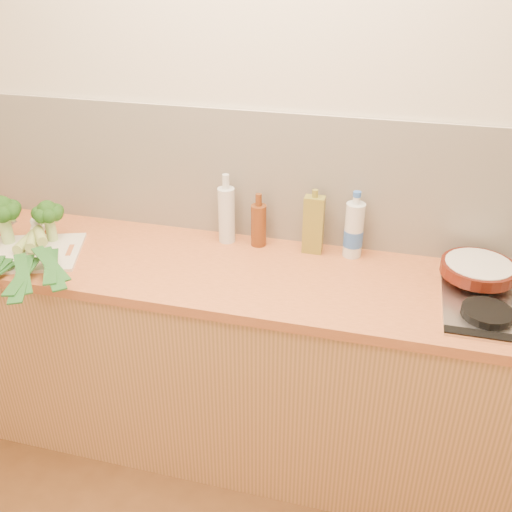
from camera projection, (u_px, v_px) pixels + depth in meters
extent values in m
plane|color=beige|center=(265.00, 146.00, 2.27)|extent=(3.50, 0.00, 3.50)
cube|color=silver|center=(264.00, 177.00, 2.32)|extent=(3.20, 0.02, 0.54)
cube|color=tan|center=(247.00, 364.00, 2.43)|extent=(3.20, 0.60, 0.86)
cube|color=#D2743D|center=(246.00, 273.00, 2.22)|extent=(3.20, 0.62, 0.04)
cylinder|color=black|center=(487.00, 313.00, 1.90)|extent=(0.17, 0.17, 0.03)
cylinder|color=black|center=(481.00, 277.00, 2.11)|extent=(0.17, 0.17, 0.03)
cube|color=beige|center=(27.00, 253.00, 2.31)|extent=(0.50, 0.43, 0.01)
cylinder|color=#A3C874|center=(7.00, 231.00, 2.35)|extent=(0.05, 0.05, 0.10)
sphere|color=#14330E|center=(1.00, 207.00, 2.30)|extent=(0.09, 0.09, 0.09)
sphere|color=#14330E|center=(11.00, 211.00, 2.30)|extent=(0.07, 0.07, 0.07)
sphere|color=#14330E|center=(12.00, 208.00, 2.33)|extent=(0.07, 0.07, 0.07)
sphere|color=#14330E|center=(6.00, 206.00, 2.35)|extent=(0.07, 0.07, 0.07)
sphere|color=#14330E|center=(2.00, 214.00, 2.28)|extent=(0.07, 0.07, 0.07)
cylinder|color=#A3C874|center=(51.00, 230.00, 2.38)|extent=(0.04, 0.04, 0.09)
sphere|color=#14330E|center=(47.00, 210.00, 2.33)|extent=(0.08, 0.08, 0.08)
sphere|color=#14330E|center=(56.00, 214.00, 2.33)|extent=(0.06, 0.06, 0.06)
sphere|color=#14330E|center=(57.00, 211.00, 2.36)|extent=(0.06, 0.06, 0.06)
sphere|color=#14330E|center=(51.00, 209.00, 2.37)|extent=(0.06, 0.06, 0.06)
sphere|color=#14330E|center=(43.00, 210.00, 2.36)|extent=(0.06, 0.06, 0.06)
sphere|color=#14330E|center=(38.00, 213.00, 2.33)|extent=(0.06, 0.06, 0.06)
sphere|color=#14330E|center=(41.00, 216.00, 2.31)|extent=(0.06, 0.06, 0.06)
sphere|color=#14330E|center=(49.00, 216.00, 2.31)|extent=(0.06, 0.06, 0.06)
cylinder|color=white|center=(40.00, 228.00, 2.44)|extent=(0.05, 0.12, 0.04)
cylinder|color=#96AE57|center=(26.00, 242.00, 2.33)|extent=(0.06, 0.15, 0.04)
cylinder|color=white|center=(36.00, 228.00, 2.40)|extent=(0.08, 0.11, 0.04)
cylinder|color=#96AE57|center=(32.00, 241.00, 2.30)|extent=(0.10, 0.14, 0.04)
cube|color=#194719|center=(23.00, 276.00, 2.06)|extent=(0.13, 0.30, 0.02)
cube|color=#194719|center=(22.00, 278.00, 2.04)|extent=(0.20, 0.33, 0.01)
cube|color=#194719|center=(23.00, 273.00, 2.07)|extent=(0.21, 0.25, 0.02)
cylinder|color=white|center=(36.00, 226.00, 2.38)|extent=(0.09, 0.10, 0.04)
cylinder|color=#96AE57|center=(40.00, 236.00, 2.30)|extent=(0.11, 0.12, 0.04)
cube|color=#194719|center=(51.00, 266.00, 2.09)|extent=(0.19, 0.28, 0.02)
cube|color=#194719|center=(52.00, 268.00, 2.07)|extent=(0.26, 0.29, 0.01)
cube|color=#194719|center=(50.00, 264.00, 2.09)|extent=(0.25, 0.21, 0.02)
cube|color=silver|center=(1.00, 229.00, 2.51)|extent=(0.05, 0.18, 0.00)
cylinder|color=#4F170D|center=(478.00, 269.00, 2.09)|extent=(0.27, 0.27, 0.04)
cylinder|color=beige|center=(479.00, 264.00, 2.08)|extent=(0.24, 0.24, 0.00)
cube|color=olive|center=(313.00, 225.00, 2.28)|extent=(0.08, 0.05, 0.24)
cylinder|color=olive|center=(315.00, 193.00, 2.21)|extent=(0.02, 0.02, 0.03)
cylinder|color=silver|center=(227.00, 215.00, 2.36)|extent=(0.07, 0.07, 0.24)
cylinder|color=silver|center=(226.00, 182.00, 2.29)|extent=(0.03, 0.03, 0.06)
cylinder|color=#633012|center=(259.00, 225.00, 2.34)|extent=(0.06, 0.06, 0.18)
cylinder|color=#633012|center=(259.00, 200.00, 2.29)|extent=(0.03, 0.03, 0.05)
cylinder|color=silver|center=(354.00, 230.00, 2.25)|extent=(0.08, 0.08, 0.23)
cylinder|color=silver|center=(357.00, 200.00, 2.19)|extent=(0.03, 0.03, 0.03)
cylinder|color=blue|center=(353.00, 238.00, 2.27)|extent=(0.08, 0.08, 0.07)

